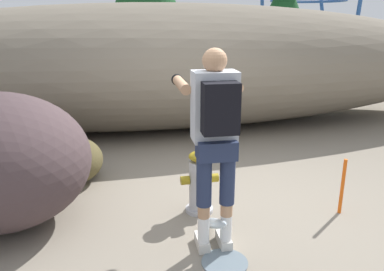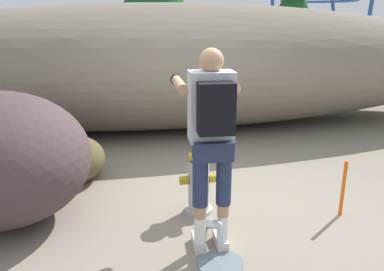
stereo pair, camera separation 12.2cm
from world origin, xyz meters
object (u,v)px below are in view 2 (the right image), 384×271
utility_worker (211,127)px  boulder_outlier (75,159)px  fire_hydrant (199,183)px  survey_stake (343,189)px

utility_worker → boulder_outlier: 2.32m
boulder_outlier → utility_worker: bearing=-52.2°
fire_hydrant → boulder_outlier: size_ratio=0.91×
survey_stake → boulder_outlier: bearing=152.8°
boulder_outlier → survey_stake: survey_stake is taller
utility_worker → survey_stake: (1.46, 0.28, -0.81)m
utility_worker → boulder_outlier: size_ratio=2.21×
fire_hydrant → boulder_outlier: fire_hydrant is taller
fire_hydrant → survey_stake: size_ratio=1.19×
survey_stake → utility_worker: bearing=-169.2°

